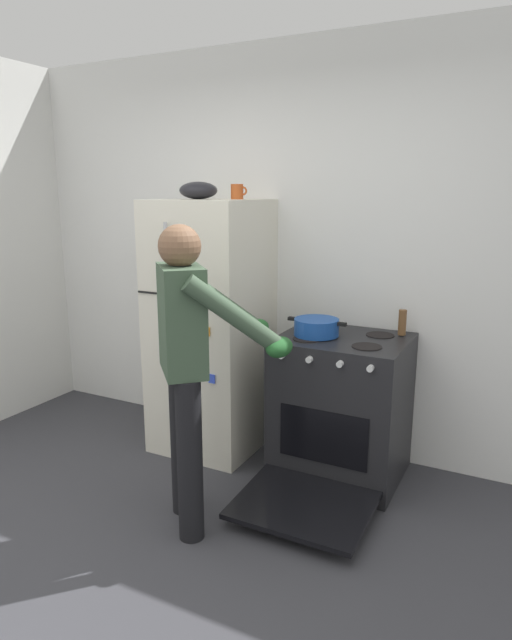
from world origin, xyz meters
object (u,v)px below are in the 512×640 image
person_cook (191,352)px  mixing_bowl (198,190)px  red_pot (316,327)px  pepper_mill (402,322)px  refrigerator (211,327)px  stove_range (340,409)px  coffee_mug (237,192)px

person_cook → mixing_bowl: size_ratio=6.45×
red_pot → pepper_mill: 0.52m
mixing_bowl → red_pot: bearing=-3.3°
refrigerator → mixing_bowl: 0.91m
stove_range → pepper_mill: (0.30, 0.22, 0.54)m
stove_range → person_cook: (-0.52, -0.86, 0.53)m
pepper_mill → mixing_bowl: mixing_bowl is taller
person_cook → red_pot: size_ratio=4.30×
stove_range → mixing_bowl: size_ratio=4.88×
refrigerator → pepper_mill: (1.24, 0.20, 0.12)m
refrigerator → pepper_mill: size_ratio=10.94×
red_pot → refrigerator: bearing=176.4°
stove_range → coffee_mug: 1.52m
person_cook → pepper_mill: bearing=52.9°
stove_range → coffee_mug: size_ratio=10.80×
stove_range → red_pot: 0.54m
person_cook → coffee_mug: (-0.24, 0.93, 0.79)m
person_cook → mixing_bowl: mixing_bowl is taller
red_pot → mixing_bowl: mixing_bowl is taller
refrigerator → coffee_mug: coffee_mug is taller
refrigerator → red_pot: size_ratio=4.58×
stove_range → red_pot: red_pot is taller
red_pot → pepper_mill: bearing=28.5°
refrigerator → person_cook: refrigerator is taller
person_cook → mixing_bowl: 1.29m
refrigerator → coffee_mug: (0.18, 0.05, 0.90)m
refrigerator → mixing_bowl: (-0.08, 0.00, 0.91)m
stove_range → mixing_bowl: 1.67m
red_pot → coffee_mug: size_ratio=3.32×
red_pot → pepper_mill: pepper_mill is taller
coffee_mug → mixing_bowl: mixing_bowl is taller
red_pot → coffee_mug: 1.00m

